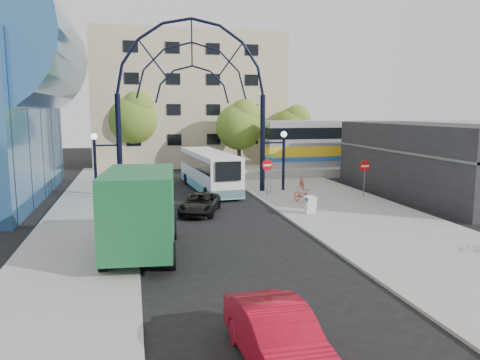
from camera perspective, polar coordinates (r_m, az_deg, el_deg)
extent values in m
plane|color=black|center=(19.75, -0.34, -8.91)|extent=(120.00, 120.00, 0.00)
cube|color=gray|center=(26.12, 15.10, -4.75)|extent=(8.00, 56.00, 0.12)
cube|color=gray|center=(25.20, -18.10, -5.36)|extent=(5.00, 50.00, 0.12)
cylinder|color=black|center=(32.50, -14.51, 3.96)|extent=(0.36, 0.36, 7.00)
cylinder|color=black|center=(33.74, 2.76, 4.38)|extent=(0.36, 0.36, 7.00)
cylinder|color=black|center=(32.73, -17.22, 1.24)|extent=(0.20, 0.20, 4.00)
cylinder|color=black|center=(34.35, 5.32, 1.91)|extent=(0.20, 0.20, 4.00)
sphere|color=white|center=(32.54, -17.38, 5.09)|extent=(0.44, 0.44, 0.44)
sphere|color=white|center=(34.17, 5.37, 5.58)|extent=(0.44, 0.44, 0.44)
cylinder|color=slate|center=(32.02, 3.35, 0.05)|extent=(0.06, 0.06, 2.20)
cylinder|color=red|center=(31.89, 3.37, 1.82)|extent=(0.80, 0.04, 0.80)
cube|color=white|center=(31.86, 3.39, 1.82)|extent=(0.55, 0.02, 0.12)
cylinder|color=slate|center=(32.51, 14.91, -0.10)|extent=(0.06, 0.06, 2.20)
cylinder|color=red|center=(32.38, 14.98, 1.65)|extent=(0.76, 0.04, 0.76)
cube|color=white|center=(32.35, 15.00, 1.64)|extent=(0.55, 0.02, 0.12)
cylinder|color=slate|center=(32.66, 3.74, 0.74)|extent=(0.05, 0.05, 2.80)
cube|color=#146626|center=(32.51, 3.76, 3.01)|extent=(0.70, 0.03, 0.18)
cube|color=#146626|center=(32.54, 3.76, 2.57)|extent=(0.03, 0.70, 0.18)
cube|color=white|center=(26.60, 8.75, -3.08)|extent=(0.55, 0.26, 0.99)
cube|color=white|center=(26.92, 8.48, -2.94)|extent=(0.55, 0.26, 0.99)
cube|color=#1E59A5|center=(26.70, 8.63, -2.31)|extent=(0.55, 0.42, 0.14)
cylinder|color=#2E5C8E|center=(34.56, -26.94, 14.38)|extent=(9.00, 16.00, 9.00)
cube|color=black|center=(34.96, 22.27, 2.25)|extent=(6.00, 16.00, 5.00)
cube|color=tan|center=(53.76, -6.50, 9.58)|extent=(20.00, 12.00, 14.00)
cube|color=gray|center=(47.37, 17.77, 1.39)|extent=(32.00, 5.00, 0.80)
cube|color=#B7B7BC|center=(47.14, 17.90, 4.41)|extent=(25.00, 3.00, 4.20)
cube|color=gold|center=(47.18, 17.87, 3.68)|extent=(25.10, 3.05, 0.90)
cube|color=black|center=(47.09, 17.96, 5.62)|extent=(25.05, 3.05, 1.00)
cube|color=#1E59A5|center=(47.24, 17.83, 2.84)|extent=(25.10, 3.05, 0.35)
cylinder|color=#382314|center=(45.77, -0.11, 2.65)|extent=(0.36, 0.36, 2.52)
sphere|color=#4B681B|center=(45.56, -0.12, 6.50)|extent=(4.48, 4.48, 4.48)
sphere|color=#4B681B|center=(45.36, 0.59, 7.91)|extent=(3.08, 3.08, 3.08)
cylinder|color=#382314|center=(48.61, -12.78, 2.99)|extent=(0.36, 0.36, 2.88)
sphere|color=#4B681B|center=(48.41, -12.91, 7.14)|extent=(5.12, 5.12, 5.12)
sphere|color=#4B681B|center=(48.11, -12.36, 8.68)|extent=(3.52, 3.52, 3.52)
cylinder|color=#382314|center=(49.34, 6.18, 2.91)|extent=(0.36, 0.36, 2.34)
sphere|color=#4B681B|center=(49.15, 6.24, 6.23)|extent=(4.16, 4.16, 4.16)
sphere|color=#4B681B|center=(49.01, 6.93, 7.43)|extent=(2.86, 2.86, 2.86)
cube|color=white|center=(34.95, -3.81, 1.32)|extent=(3.11, 10.44, 2.60)
cube|color=#5CC1CE|center=(35.10, -3.79, -0.42)|extent=(3.14, 10.45, 0.63)
cube|color=black|center=(34.89, -3.82, 2.20)|extent=(3.14, 10.24, 0.81)
cube|color=black|center=(29.90, -1.43, 1.08)|extent=(1.69, 0.26, 1.25)
cube|color=black|center=(39.91, -5.56, 2.00)|extent=(2.15, 0.33, 1.43)
cylinder|color=black|center=(37.96, -6.58, 0.12)|extent=(0.32, 0.88, 0.86)
cylinder|color=black|center=(38.44, -3.32, 0.27)|extent=(0.32, 0.88, 0.86)
cylinder|color=black|center=(31.20, -4.11, -1.65)|extent=(0.32, 0.88, 0.86)
cylinder|color=black|center=(31.78, -0.20, -1.45)|extent=(0.32, 0.88, 0.86)
cube|color=black|center=(22.15, -11.38, -3.97)|extent=(2.74, 2.83, 2.39)
cube|color=black|center=(23.33, -11.20, -2.12)|extent=(2.17, 0.32, 1.08)
cube|color=#185C30|center=(18.80, -12.13, -3.51)|extent=(3.08, 5.22, 3.04)
cylinder|color=black|center=(22.11, -14.63, -5.89)|extent=(0.38, 1.06, 1.04)
cylinder|color=black|center=(21.93, -8.12, -5.82)|extent=(0.38, 1.06, 1.04)
cylinder|color=black|center=(18.09, -16.31, -9.19)|extent=(0.38, 1.06, 1.04)
cylinder|color=black|center=(17.86, -8.28, -9.15)|extent=(0.38, 1.06, 1.04)
imported|color=black|center=(27.09, -4.92, -2.88)|extent=(3.20, 4.62, 1.17)
imported|color=maroon|center=(11.37, 4.68, -18.65)|extent=(1.79, 4.46, 1.44)
imported|color=red|center=(29.92, 7.58, -1.87)|extent=(1.03, 1.81, 0.90)
imported|color=#CA3E28|center=(35.01, 7.55, -0.34)|extent=(0.67, 1.60, 0.93)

